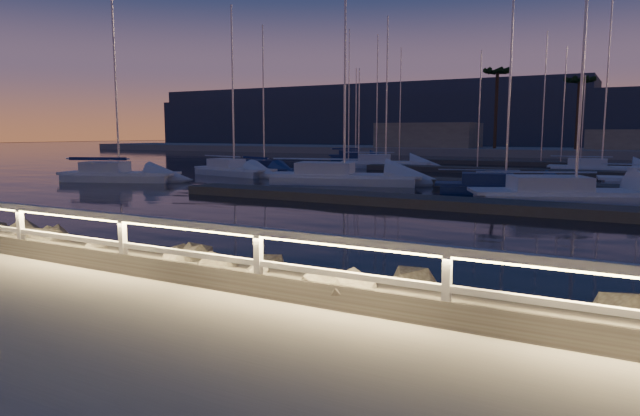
{
  "coord_description": "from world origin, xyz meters",
  "views": [
    {
      "loc": [
        9.08,
        -7.13,
        2.52
      ],
      "look_at": [
        2.87,
        4.0,
        0.83
      ],
      "focal_mm": 32.0,
      "sensor_mm": 36.0,
      "label": 1
    }
  ],
  "objects_px": {
    "sailboat_d": "(569,193)",
    "sailboat_g": "(501,186)",
    "guard_rail": "(83,225)",
    "sailboat_f": "(263,168)",
    "sailboat_k": "(598,168)",
    "sailboat_n": "(383,163)",
    "sailboat_c": "(340,176)",
    "sailboat_m": "(354,156)",
    "sailboat_a": "(117,174)",
    "sailboat_e": "(232,169)"
  },
  "relations": [
    {
      "from": "sailboat_d",
      "to": "sailboat_g",
      "type": "relative_size",
      "value": 1.27
    },
    {
      "from": "guard_rail",
      "to": "sailboat_f",
      "type": "relative_size",
      "value": 3.98
    },
    {
      "from": "sailboat_k",
      "to": "sailboat_n",
      "type": "xyz_separation_m",
      "value": [
        -17.2,
        -1.8,
        0.03
      ]
    },
    {
      "from": "sailboat_c",
      "to": "sailboat_n",
      "type": "bearing_deg",
      "value": 87.56
    },
    {
      "from": "sailboat_c",
      "to": "sailboat_m",
      "type": "distance_m",
      "value": 32.71
    },
    {
      "from": "sailboat_g",
      "to": "sailboat_a",
      "type": "bearing_deg",
      "value": 175.67
    },
    {
      "from": "sailboat_d",
      "to": "sailboat_g",
      "type": "bearing_deg",
      "value": 116.26
    },
    {
      "from": "sailboat_k",
      "to": "sailboat_m",
      "type": "distance_m",
      "value": 29.07
    },
    {
      "from": "sailboat_n",
      "to": "sailboat_c",
      "type": "bearing_deg",
      "value": -96.33
    },
    {
      "from": "sailboat_e",
      "to": "sailboat_g",
      "type": "relative_size",
      "value": 1.01
    },
    {
      "from": "sailboat_e",
      "to": "sailboat_d",
      "type": "bearing_deg",
      "value": -1.76
    },
    {
      "from": "sailboat_a",
      "to": "sailboat_f",
      "type": "height_order",
      "value": "sailboat_a"
    },
    {
      "from": "sailboat_f",
      "to": "sailboat_k",
      "type": "bearing_deg",
      "value": 52.0
    },
    {
      "from": "sailboat_n",
      "to": "sailboat_m",
      "type": "bearing_deg",
      "value": 104.54
    },
    {
      "from": "guard_rail",
      "to": "sailboat_a",
      "type": "relative_size",
      "value": 3.41
    },
    {
      "from": "sailboat_d",
      "to": "sailboat_f",
      "type": "bearing_deg",
      "value": 134.32
    },
    {
      "from": "sailboat_k",
      "to": "sailboat_e",
      "type": "bearing_deg",
      "value": -148.33
    },
    {
      "from": "sailboat_g",
      "to": "sailboat_n",
      "type": "xyz_separation_m",
      "value": [
        -13.74,
        16.91,
        0.05
      ]
    },
    {
      "from": "sailboat_e",
      "to": "sailboat_k",
      "type": "xyz_separation_m",
      "value": [
        23.32,
        15.6,
        -0.03
      ]
    },
    {
      "from": "sailboat_c",
      "to": "sailboat_k",
      "type": "height_order",
      "value": "sailboat_c"
    },
    {
      "from": "guard_rail",
      "to": "sailboat_c",
      "type": "distance_m",
      "value": 24.67
    },
    {
      "from": "sailboat_a",
      "to": "sailboat_g",
      "type": "xyz_separation_m",
      "value": [
        23.18,
        4.66,
        -0.06
      ]
    },
    {
      "from": "sailboat_c",
      "to": "sailboat_g",
      "type": "height_order",
      "value": "sailboat_c"
    },
    {
      "from": "sailboat_k",
      "to": "sailboat_n",
      "type": "height_order",
      "value": "sailboat_n"
    },
    {
      "from": "sailboat_c",
      "to": "sailboat_a",
      "type": "bearing_deg",
      "value": -174.95
    },
    {
      "from": "sailboat_a",
      "to": "sailboat_f",
      "type": "distance_m",
      "value": 11.16
    },
    {
      "from": "guard_rail",
      "to": "sailboat_c",
      "type": "xyz_separation_m",
      "value": [
        -6.66,
        23.74,
        -0.9
      ]
    },
    {
      "from": "sailboat_a",
      "to": "sailboat_e",
      "type": "bearing_deg",
      "value": 46.01
    },
    {
      "from": "guard_rail",
      "to": "sailboat_e",
      "type": "xyz_separation_m",
      "value": [
        -16.82,
        26.23,
        -0.93
      ]
    },
    {
      "from": "sailboat_n",
      "to": "sailboat_a",
      "type": "bearing_deg",
      "value": -133.87
    },
    {
      "from": "sailboat_m",
      "to": "sailboat_n",
      "type": "xyz_separation_m",
      "value": [
        9.4,
        -13.53,
        0.04
      ]
    },
    {
      "from": "sailboat_c",
      "to": "sailboat_d",
      "type": "distance_m",
      "value": 13.67
    },
    {
      "from": "guard_rail",
      "to": "sailboat_n",
      "type": "distance_m",
      "value": 41.44
    },
    {
      "from": "sailboat_d",
      "to": "sailboat_n",
      "type": "xyz_separation_m",
      "value": [
        -17.27,
        19.73,
        0.0
      ]
    },
    {
      "from": "sailboat_d",
      "to": "sailboat_f",
      "type": "height_order",
      "value": "sailboat_d"
    },
    {
      "from": "sailboat_a",
      "to": "sailboat_f",
      "type": "bearing_deg",
      "value": 46.66
    },
    {
      "from": "sailboat_e",
      "to": "sailboat_k",
      "type": "distance_m",
      "value": 28.06
    },
    {
      "from": "sailboat_e",
      "to": "sailboat_n",
      "type": "distance_m",
      "value": 15.09
    },
    {
      "from": "sailboat_n",
      "to": "sailboat_e",
      "type": "bearing_deg",
      "value": -134.18
    },
    {
      "from": "sailboat_a",
      "to": "sailboat_k",
      "type": "relative_size",
      "value": 0.99
    },
    {
      "from": "sailboat_f",
      "to": "sailboat_g",
      "type": "xyz_separation_m",
      "value": [
        18.92,
        -5.65,
        0.0
      ]
    },
    {
      "from": "sailboat_c",
      "to": "sailboat_e",
      "type": "relative_size",
      "value": 1.3
    },
    {
      "from": "sailboat_f",
      "to": "guard_rail",
      "type": "bearing_deg",
      "value": -39.38
    },
    {
      "from": "sailboat_e",
      "to": "sailboat_g",
      "type": "distance_m",
      "value": 20.11
    },
    {
      "from": "sailboat_e",
      "to": "sailboat_n",
      "type": "xyz_separation_m",
      "value": [
        6.12,
        13.79,
        0.0
      ]
    },
    {
      "from": "guard_rail",
      "to": "sailboat_g",
      "type": "xyz_separation_m",
      "value": [
        3.05,
        23.12,
        -0.98
      ]
    },
    {
      "from": "guard_rail",
      "to": "sailboat_m",
      "type": "relative_size",
      "value": 4.17
    },
    {
      "from": "sailboat_m",
      "to": "sailboat_g",
      "type": "bearing_deg",
      "value": -74.67
    },
    {
      "from": "sailboat_d",
      "to": "sailboat_e",
      "type": "bearing_deg",
      "value": 140.78
    },
    {
      "from": "sailboat_a",
      "to": "sailboat_n",
      "type": "relative_size",
      "value": 0.98
    }
  ]
}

